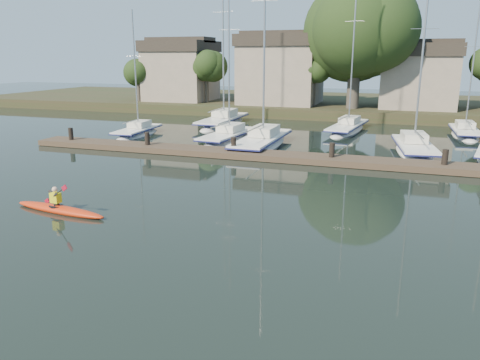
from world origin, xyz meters
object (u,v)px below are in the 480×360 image
(sailboat_5, at_px, (223,127))
(sailboat_6, at_px, (347,133))
(kayak, at_px, (59,208))
(sailboat_2, at_px, (262,149))
(sailboat_0, at_px, (138,137))
(sailboat_3, at_px, (413,156))
(dock, at_px, (281,156))
(sailboat_7, at_px, (464,138))
(sailboat_1, at_px, (228,143))

(sailboat_5, bearing_deg, sailboat_6, -0.39)
(kayak, bearing_deg, sailboat_2, 83.71)
(sailboat_0, xyz_separation_m, sailboat_3, (20.48, -0.44, -0.02))
(kayak, xyz_separation_m, sailboat_2, (3.71, 16.09, -0.38))
(dock, bearing_deg, kayak, -115.96)
(dock, distance_m, sailboat_7, 17.47)
(sailboat_0, height_order, sailboat_2, sailboat_2)
(sailboat_3, xyz_separation_m, sailboat_5, (-16.12, 7.83, -0.01))
(sailboat_1, height_order, sailboat_6, sailboat_6)
(dock, height_order, sailboat_2, sailboat_2)
(sailboat_1, bearing_deg, sailboat_0, -175.91)
(sailboat_2, distance_m, sailboat_5, 10.87)
(sailboat_0, distance_m, sailboat_5, 8.58)
(dock, bearing_deg, sailboat_0, 157.71)
(kayak, distance_m, sailboat_7, 30.88)
(kayak, relative_size, sailboat_5, 0.27)
(sailboat_7, bearing_deg, sailboat_2, -146.93)
(sailboat_1, distance_m, sailboat_3, 12.86)
(sailboat_6, bearing_deg, dock, -94.05)
(sailboat_6, distance_m, sailboat_7, 8.94)
(kayak, bearing_deg, sailboat_7, 62.28)
(kayak, distance_m, sailboat_5, 25.11)
(sailboat_0, distance_m, sailboat_7, 25.61)
(sailboat_6, bearing_deg, sailboat_7, 10.22)
(sailboat_1, distance_m, sailboat_5, 8.13)
(sailboat_0, relative_size, sailboat_7, 0.90)
(sailboat_5, distance_m, sailboat_6, 11.07)
(sailboat_0, bearing_deg, sailboat_7, 13.97)
(sailboat_1, bearing_deg, sailboat_6, 48.30)
(sailboat_7, bearing_deg, kayak, -125.67)
(dock, distance_m, sailboat_6, 12.96)
(sailboat_1, distance_m, sailboat_2, 3.33)
(sailboat_0, xyz_separation_m, sailboat_6, (15.43, 7.42, -0.00))
(sailboat_3, relative_size, sailboat_7, 1.14)
(sailboat_5, bearing_deg, sailboat_1, -66.92)
(sailboat_1, bearing_deg, dock, -40.16)
(sailboat_1, distance_m, sailboat_7, 18.53)
(sailboat_1, bearing_deg, kayak, -87.76)
(sailboat_0, height_order, sailboat_5, sailboat_5)
(sailboat_2, xyz_separation_m, sailboat_6, (4.81, 8.92, 0.03))
(sailboat_1, xyz_separation_m, sailboat_6, (7.81, 7.48, 0.01))
(sailboat_2, relative_size, sailboat_7, 1.40)
(sailboat_0, distance_m, sailboat_6, 17.12)
(sailboat_5, height_order, sailboat_6, sailboat_5)
(kayak, height_order, sailboat_5, sailboat_5)
(sailboat_2, height_order, sailboat_7, sailboat_2)
(kayak, distance_m, sailboat_6, 26.42)
(sailboat_5, bearing_deg, sailboat_0, -121.07)
(dock, distance_m, sailboat_0, 13.95)
(kayak, relative_size, sailboat_0, 0.43)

